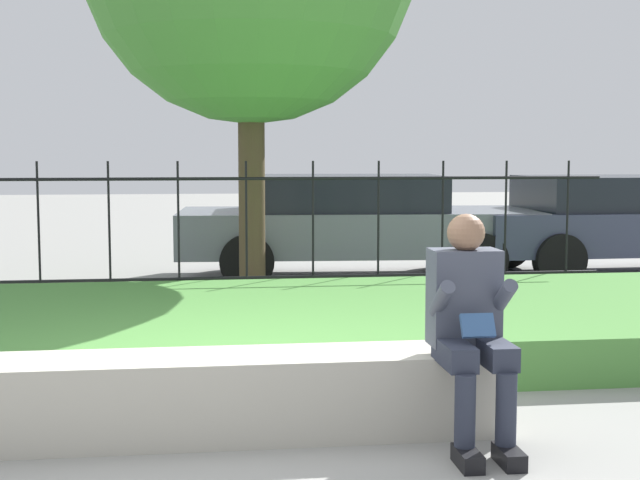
% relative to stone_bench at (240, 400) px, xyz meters
% --- Properties ---
extents(ground_plane, '(60.00, 60.00, 0.00)m').
position_rel_stone_bench_xyz_m(ground_plane, '(-0.11, 0.00, -0.21)').
color(ground_plane, gray).
extents(stone_bench, '(3.03, 0.51, 0.47)m').
position_rel_stone_bench_xyz_m(stone_bench, '(0.00, 0.00, 0.00)').
color(stone_bench, '#B7B2A3').
rests_on(stone_bench, ground_plane).
extents(person_seated_reader, '(0.42, 0.73, 1.27)m').
position_rel_stone_bench_xyz_m(person_seated_reader, '(1.25, -0.29, 0.49)').
color(person_seated_reader, black).
rests_on(person_seated_reader, ground_plane).
extents(grass_berm, '(10.36, 3.18, 0.34)m').
position_rel_stone_bench_xyz_m(grass_berm, '(-0.11, 2.29, -0.04)').
color(grass_berm, '#4C893D').
rests_on(grass_berm, ground_plane).
extents(iron_fence, '(8.36, 0.03, 1.52)m').
position_rel_stone_bench_xyz_m(iron_fence, '(-0.11, 4.28, 0.59)').
color(iron_fence, black).
rests_on(iron_fence, ground_plane).
extents(car_parked_center, '(4.62, 2.16, 1.32)m').
position_rel_stone_bench_xyz_m(car_parked_center, '(1.71, 6.31, 0.51)').
color(car_parked_center, slate).
rests_on(car_parked_center, ground_plane).
extents(car_parked_right, '(4.37, 2.04, 1.30)m').
position_rel_stone_bench_xyz_m(car_parked_right, '(5.33, 6.17, 0.49)').
color(car_parked_right, '#383D56').
rests_on(car_parked_right, ground_plane).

